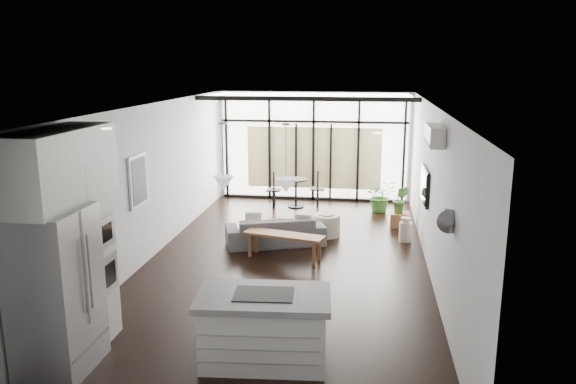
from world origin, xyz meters
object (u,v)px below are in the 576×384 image
(console_bench, at_px, (284,246))
(milk_can, at_px, (405,229))
(sofa, at_px, (275,226))
(pouf, at_px, (327,225))
(tv, at_px, (425,185))
(fridge, at_px, (56,291))
(island, at_px, (264,328))

(console_bench, bearing_deg, milk_can, 45.87)
(sofa, bearing_deg, milk_can, 173.13)
(pouf, xyz_separation_m, milk_can, (1.60, -0.16, 0.02))
(console_bench, relative_size, tv, 1.35)
(fridge, bearing_deg, console_bench, 63.82)
(console_bench, height_order, tv, tv)
(pouf, bearing_deg, milk_can, -5.61)
(island, relative_size, pouf, 2.80)
(fridge, distance_m, pouf, 6.28)
(sofa, height_order, pouf, sofa)
(pouf, relative_size, milk_can, 1.13)
(fridge, relative_size, tv, 1.75)
(milk_can, xyz_separation_m, tv, (0.27, -0.63, 1.05))
(fridge, height_order, milk_can, fridge)
(island, bearing_deg, pouf, 81.30)
(island, distance_m, console_bench, 3.63)
(sofa, xyz_separation_m, pouf, (0.96, 0.71, -0.15))
(fridge, relative_size, pouf, 3.45)
(island, height_order, console_bench, island)
(milk_can, height_order, tv, tv)
(pouf, bearing_deg, console_bench, -113.40)
(island, distance_m, fridge, 2.43)
(island, distance_m, tv, 4.97)
(tv, bearing_deg, console_bench, -163.52)
(pouf, bearing_deg, fridge, -115.44)
(fridge, xyz_separation_m, sofa, (1.72, 4.93, -0.59))
(console_bench, bearing_deg, fridge, -101.66)
(island, height_order, milk_can, island)
(pouf, distance_m, tv, 2.29)
(tv, bearing_deg, pouf, 157.13)
(sofa, relative_size, pouf, 3.45)
(island, relative_size, fridge, 0.81)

